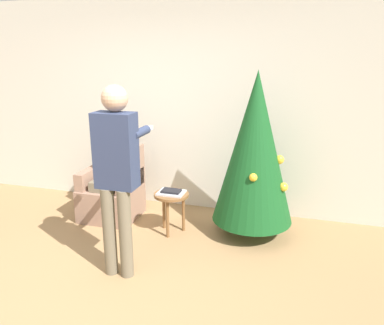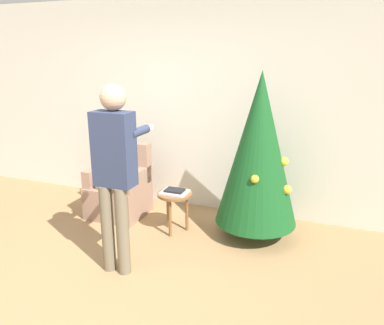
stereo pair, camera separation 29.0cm
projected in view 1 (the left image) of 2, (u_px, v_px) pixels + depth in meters
name	position (u px, v px, depth m)	size (l,w,h in m)	color
ground_plane	(86.00, 297.00, 3.20)	(14.00, 14.00, 0.00)	#99754C
wall_back	(170.00, 106.00, 4.88)	(8.00, 0.06, 2.70)	beige
christmas_tree	(255.00, 148.00, 4.07)	(0.90, 0.90, 1.85)	brown
armchair	(113.00, 192.00, 4.73)	(0.67, 0.62, 0.91)	#93705B
person_seated	(110.00, 166.00, 4.61)	(0.36, 0.46, 1.23)	#6B604C
person_standing	(117.00, 166.00, 3.30)	(0.39, 0.57, 1.75)	#6B604C
side_stool	(171.00, 200.00, 4.27)	(0.40, 0.40, 0.48)	brown
laptop	(171.00, 193.00, 4.24)	(0.30, 0.23, 0.02)	silver
book	(171.00, 191.00, 4.24)	(0.21, 0.15, 0.02)	black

